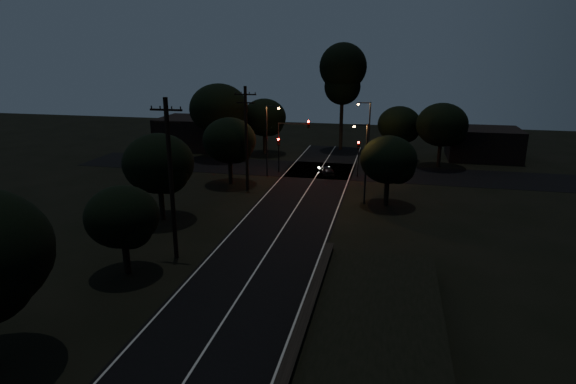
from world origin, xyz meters
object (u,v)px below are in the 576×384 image
at_px(utility_pole_far, 246,137).
at_px(streetlight_a, 268,136).
at_px(signal_right, 358,152).
at_px(tall_pine, 343,73).
at_px(streetlight_c, 364,158).
at_px(signal_left, 279,149).
at_px(signal_mast, 293,136).
at_px(utility_pole_mid, 171,177).
at_px(car, 327,171).
at_px(streetlight_b, 368,131).

relative_size(utility_pole_far, streetlight_a, 1.31).
bearing_deg(signal_right, streetlight_a, -168.66).
height_order(tall_pine, signal_right, tall_pine).
relative_size(signal_right, streetlight_c, 0.55).
distance_m(signal_left, signal_mast, 2.26).
bearing_deg(utility_pole_mid, car, 73.95).
distance_m(utility_pole_mid, tall_pine, 40.91).
xyz_separation_m(utility_pole_mid, car, (7.14, 24.79, -5.19)).
relative_size(utility_pole_far, signal_left, 2.56).
bearing_deg(utility_pole_mid, signal_mast, 82.96).
xyz_separation_m(signal_mast, car, (4.05, -0.20, -3.79)).
xyz_separation_m(utility_pole_far, tall_pine, (7.00, 23.00, 5.23)).
bearing_deg(streetlight_a, signal_right, 11.34).
xyz_separation_m(signal_left, signal_right, (9.20, 0.00, 0.00)).
distance_m(tall_pine, car, 18.29).
bearing_deg(utility_pole_far, signal_mast, 68.89).
height_order(utility_pole_far, streetlight_a, utility_pole_far).
height_order(signal_right, streetlight_c, streetlight_c).
height_order(signal_left, streetlight_c, streetlight_c).
bearing_deg(streetlight_a, utility_pole_far, -96.59).
distance_m(utility_pole_mid, streetlight_a, 23.04).
relative_size(signal_mast, streetlight_a, 0.78).
height_order(tall_pine, streetlight_a, tall_pine).
distance_m(utility_pole_mid, streetlight_c, 19.15).
relative_size(streetlight_c, car, 2.34).
distance_m(signal_right, streetlight_c, 10.18).
bearing_deg(car, signal_left, -23.90).
bearing_deg(signal_left, signal_right, 0.00).
xyz_separation_m(tall_pine, streetlight_c, (4.83, -25.00, -6.37)).
xyz_separation_m(signal_left, streetlight_a, (-0.71, -1.99, 1.80)).
bearing_deg(tall_pine, car, -89.49).
distance_m(utility_pole_far, streetlight_a, 6.10).
height_order(utility_pole_mid, tall_pine, tall_pine).
height_order(utility_pole_mid, streetlight_b, utility_pole_mid).
bearing_deg(car, utility_pole_far, 25.56).
relative_size(signal_left, streetlight_b, 0.51).
bearing_deg(tall_pine, signal_mast, -104.62).
distance_m(tall_pine, signal_mast, 16.77).
distance_m(utility_pole_far, streetlight_c, 12.05).
height_order(signal_mast, streetlight_c, streetlight_c).
xyz_separation_m(utility_pole_far, car, (7.14, 7.79, -4.94)).
bearing_deg(streetlight_c, signal_left, 136.24).
distance_m(tall_pine, streetlight_a, 19.12).
distance_m(signal_left, car, 6.18).
bearing_deg(streetlight_a, tall_pine, 69.64).
bearing_deg(utility_pole_far, signal_right, 37.00).
relative_size(signal_mast, car, 1.95).
relative_size(signal_left, streetlight_c, 0.55).
xyz_separation_m(utility_pole_mid, utility_pole_far, (0.00, 17.00, -0.25)).
relative_size(utility_pole_mid, car, 3.43).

